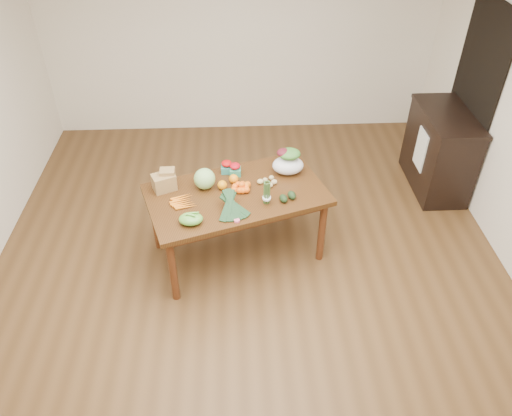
{
  "coord_description": "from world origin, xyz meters",
  "views": [
    {
      "loc": [
        -0.1,
        -3.25,
        3.5
      ],
      "look_at": [
        0.06,
        0.0,
        0.91
      ],
      "focal_mm": 35.0,
      "sensor_mm": 36.0,
      "label": 1
    }
  ],
  "objects_px": {
    "kale_bunch": "(233,207)",
    "salad_bag": "(288,163)",
    "cabinet": "(439,151)",
    "mandarin_cluster": "(242,186)",
    "cabbage": "(205,179)",
    "dining_table": "(237,224)",
    "asparagus_bundle": "(267,192)",
    "paper_bag": "(164,181)"
  },
  "relations": [
    {
      "from": "kale_bunch",
      "to": "salad_bag",
      "type": "bearing_deg",
      "value": 30.95
    },
    {
      "from": "kale_bunch",
      "to": "salad_bag",
      "type": "height_order",
      "value": "salad_bag"
    },
    {
      "from": "cabinet",
      "to": "mandarin_cluster",
      "type": "xyz_separation_m",
      "value": [
        -2.27,
        -1.03,
        0.33
      ]
    },
    {
      "from": "cabinet",
      "to": "cabbage",
      "type": "height_order",
      "value": "cabbage"
    },
    {
      "from": "dining_table",
      "to": "mandarin_cluster",
      "type": "xyz_separation_m",
      "value": [
        0.05,
        0.03,
        0.42
      ]
    },
    {
      "from": "asparagus_bundle",
      "to": "kale_bunch",
      "type": "bearing_deg",
      "value": -173.1
    },
    {
      "from": "cabbage",
      "to": "mandarin_cluster",
      "type": "bearing_deg",
      "value": -10.41
    },
    {
      "from": "paper_bag",
      "to": "asparagus_bundle",
      "type": "bearing_deg",
      "value": -15.8
    },
    {
      "from": "cabinet",
      "to": "cabbage",
      "type": "relative_size",
      "value": 5.15
    },
    {
      "from": "paper_bag",
      "to": "salad_bag",
      "type": "relative_size",
      "value": 0.9
    },
    {
      "from": "paper_bag",
      "to": "kale_bunch",
      "type": "xyz_separation_m",
      "value": [
        0.63,
        -0.4,
        -0.02
      ]
    },
    {
      "from": "cabinet",
      "to": "kale_bunch",
      "type": "xyz_separation_m",
      "value": [
        -2.36,
        -1.38,
        0.36
      ]
    },
    {
      "from": "asparagus_bundle",
      "to": "paper_bag",
      "type": "bearing_deg",
      "value": 146.02
    },
    {
      "from": "cabbage",
      "to": "salad_bag",
      "type": "relative_size",
      "value": 0.66
    },
    {
      "from": "dining_table",
      "to": "kale_bunch",
      "type": "distance_m",
      "value": 0.56
    },
    {
      "from": "dining_table",
      "to": "cabbage",
      "type": "bearing_deg",
      "value": 143.77
    },
    {
      "from": "cabbage",
      "to": "salad_bag",
      "type": "bearing_deg",
      "value": 14.63
    },
    {
      "from": "paper_bag",
      "to": "asparagus_bundle",
      "type": "relative_size",
      "value": 1.08
    },
    {
      "from": "cabbage",
      "to": "kale_bunch",
      "type": "distance_m",
      "value": 0.49
    },
    {
      "from": "paper_bag",
      "to": "mandarin_cluster",
      "type": "height_order",
      "value": "paper_bag"
    },
    {
      "from": "cabinet",
      "to": "cabbage",
      "type": "distance_m",
      "value": 2.81
    },
    {
      "from": "paper_bag",
      "to": "cabbage",
      "type": "distance_m",
      "value": 0.37
    },
    {
      "from": "mandarin_cluster",
      "to": "paper_bag",
      "type": "bearing_deg",
      "value": 175.68
    },
    {
      "from": "paper_bag",
      "to": "salad_bag",
      "type": "distance_m",
      "value": 1.18
    },
    {
      "from": "cabinet",
      "to": "cabbage",
      "type": "bearing_deg",
      "value": -159.74
    },
    {
      "from": "dining_table",
      "to": "mandarin_cluster",
      "type": "bearing_deg",
      "value": 14.28
    },
    {
      "from": "paper_bag",
      "to": "mandarin_cluster",
      "type": "relative_size",
      "value": 1.5
    },
    {
      "from": "dining_table",
      "to": "kale_bunch",
      "type": "bearing_deg",
      "value": -114.17
    },
    {
      "from": "cabbage",
      "to": "mandarin_cluster",
      "type": "distance_m",
      "value": 0.35
    },
    {
      "from": "dining_table",
      "to": "kale_bunch",
      "type": "xyz_separation_m",
      "value": [
        -0.03,
        -0.32,
        0.45
      ]
    },
    {
      "from": "dining_table",
      "to": "cabinet",
      "type": "height_order",
      "value": "cabinet"
    },
    {
      "from": "dining_table",
      "to": "salad_bag",
      "type": "xyz_separation_m",
      "value": [
        0.5,
        0.3,
        0.49
      ]
    },
    {
      "from": "cabinet",
      "to": "paper_bag",
      "type": "xyz_separation_m",
      "value": [
        -2.98,
        -0.97,
        0.38
      ]
    },
    {
      "from": "mandarin_cluster",
      "to": "salad_bag",
      "type": "xyz_separation_m",
      "value": [
        0.45,
        0.27,
        0.07
      ]
    },
    {
      "from": "mandarin_cluster",
      "to": "asparagus_bundle",
      "type": "height_order",
      "value": "asparagus_bundle"
    },
    {
      "from": "dining_table",
      "to": "cabbage",
      "type": "height_order",
      "value": "cabbage"
    },
    {
      "from": "dining_table",
      "to": "asparagus_bundle",
      "type": "xyz_separation_m",
      "value": [
        0.27,
        -0.18,
        0.5
      ]
    },
    {
      "from": "dining_table",
      "to": "asparagus_bundle",
      "type": "bearing_deg",
      "value": -51.71
    },
    {
      "from": "cabbage",
      "to": "salad_bag",
      "type": "distance_m",
      "value": 0.82
    },
    {
      "from": "kale_bunch",
      "to": "cabinet",
      "type": "bearing_deg",
      "value": 12.12
    },
    {
      "from": "paper_bag",
      "to": "dining_table",
      "type": "bearing_deg",
      "value": -7.37
    },
    {
      "from": "cabbage",
      "to": "mandarin_cluster",
      "type": "relative_size",
      "value": 1.1
    }
  ]
}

